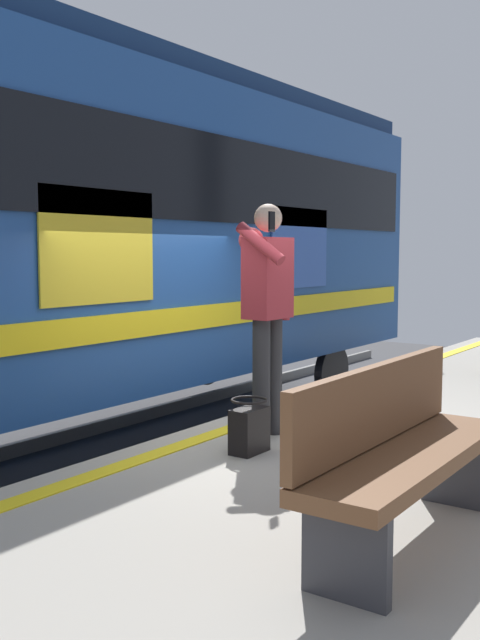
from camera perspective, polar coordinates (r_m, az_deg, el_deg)
ground_plane at (r=6.75m, az=-1.43°, el=-14.84°), size 24.85×24.85×0.00m
platform at (r=5.73m, az=15.07°, el=-14.19°), size 14.73×3.92×0.87m
safety_line at (r=6.34m, az=0.76°, el=-7.99°), size 14.44×0.16×0.01m
track_rail_near at (r=7.71m, az=-11.03°, el=-11.71°), size 19.15×0.08×0.16m
track_rail_far at (r=8.76m, az=-17.67°, el=-9.78°), size 19.15×0.08×0.16m
train_carriage at (r=8.63m, az=-9.54°, el=7.33°), size 9.75×2.91×4.20m
passenger at (r=5.74m, az=2.14°, el=1.62°), size 0.57×0.55×1.84m
handbag at (r=5.38m, az=0.74°, el=-8.46°), size 0.30×0.28×0.40m
bench at (r=3.79m, az=12.36°, el=-9.67°), size 1.77×0.44×0.90m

